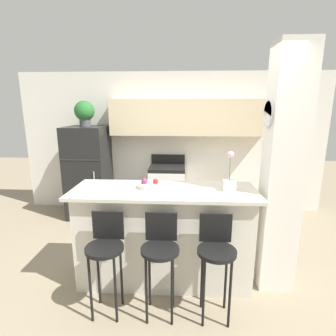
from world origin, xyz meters
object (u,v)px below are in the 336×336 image
at_px(orchid_vase, 229,180).
at_px(refrigerator, 89,172).
at_px(bar_stool_left, 106,249).
at_px(potted_plant_on_fridge, 85,112).
at_px(fruit_bowl, 150,185).
at_px(bar_stool_right, 216,252).
at_px(bar_stool_mid, 160,250).
at_px(stove_range, 167,190).
at_px(trash_bin, 118,210).

bearing_deg(orchid_vase, refrigerator, 140.44).
distance_m(bar_stool_left, potted_plant_on_fridge, 2.76).
xyz_separation_m(orchid_vase, fruit_bowl, (-0.84, 0.05, -0.08)).
bearing_deg(refrigerator, bar_stool_left, -67.10).
bearing_deg(bar_stool_left, bar_stool_right, 0.00).
height_order(bar_stool_mid, potted_plant_on_fridge, potted_plant_on_fridge).
height_order(refrigerator, bar_stool_right, refrigerator).
relative_size(stove_range, trash_bin, 2.82).
height_order(stove_range, bar_stool_mid, stove_range).
height_order(refrigerator, bar_stool_mid, refrigerator).
xyz_separation_m(stove_range, orchid_vase, (0.76, -1.86, 0.73)).
distance_m(potted_plant_on_fridge, orchid_vase, 2.88).
relative_size(orchid_vase, fruit_bowl, 1.55).
bearing_deg(orchid_vase, bar_stool_mid, -143.54).
bearing_deg(bar_stool_left, fruit_bowl, 57.40).
relative_size(refrigerator, stove_range, 1.51).
height_order(stove_range, trash_bin, stove_range).
xyz_separation_m(fruit_bowl, trash_bin, (-0.76, 1.48, -0.93)).
bearing_deg(potted_plant_on_fridge, refrigerator, -64.79).
bearing_deg(refrigerator, bar_stool_right, -49.09).
height_order(bar_stool_mid, orchid_vase, orchid_vase).
distance_m(bar_stool_mid, bar_stool_right, 0.51).
bearing_deg(trash_bin, fruit_bowl, -62.87).
xyz_separation_m(orchid_vase, trash_bin, (-1.60, 1.53, -1.01)).
height_order(orchid_vase, trash_bin, orchid_vase).
height_order(stove_range, orchid_vase, orchid_vase).
bearing_deg(stove_range, orchid_vase, -67.80).
bearing_deg(bar_stool_mid, fruit_bowl, 105.84).
relative_size(bar_stool_mid, orchid_vase, 2.35).
bearing_deg(fruit_bowl, refrigerator, 127.19).
distance_m(refrigerator, bar_stool_mid, 2.73).
height_order(potted_plant_on_fridge, trash_bin, potted_plant_on_fridge).
bearing_deg(stove_range, bar_stool_right, -76.15).
distance_m(bar_stool_mid, fruit_bowl, 0.73).
relative_size(bar_stool_left, orchid_vase, 2.35).
bearing_deg(bar_stool_mid, stove_range, 91.80).
height_order(fruit_bowl, trash_bin, fruit_bowl).
distance_m(refrigerator, bar_stool_left, 2.49).
bearing_deg(stove_range, bar_stool_mid, -88.20).
bearing_deg(fruit_bowl, bar_stool_right, -39.64).
height_order(bar_stool_mid, fruit_bowl, fruit_bowl).
distance_m(bar_stool_mid, potted_plant_on_fridge, 2.98).
xyz_separation_m(potted_plant_on_fridge, fruit_bowl, (1.32, -1.74, -0.74)).
bearing_deg(bar_stool_right, stove_range, 103.85).
bearing_deg(trash_bin, bar_stool_left, -78.68).
height_order(bar_stool_right, potted_plant_on_fridge, potted_plant_on_fridge).
xyz_separation_m(bar_stool_left, orchid_vase, (1.19, 0.51, 0.54)).
relative_size(orchid_vase, trash_bin, 1.10).
bearing_deg(bar_stool_mid, potted_plant_on_fridge, 122.80).
relative_size(stove_range, bar_stool_left, 1.09).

